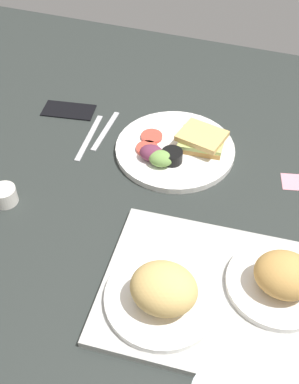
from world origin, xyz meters
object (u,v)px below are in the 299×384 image
Objects in this scene: fork at (106,130)px; sticky_note at (294,182)px; cell_phone at (69,110)px; plate_with_salad at (177,148)px; knife at (89,137)px; bread_plate_near at (282,279)px; bread_plate_far at (163,292)px; espresso_cup at (5,195)px; serving_tray at (219,295)px.

sticky_note is at bearing 85.71° from fork.
cell_phone reaches higher than sticky_note.
knife is (23.65, 1.59, -1.39)cm from plate_with_salad.
bread_plate_near is 1.04× the size of knife.
bread_plate_far reaches higher than bread_plate_near.
bread_plate_far reaches higher than espresso_cup.
plate_with_salad is 2.10× the size of cell_phone.
bread_plate_near is at bearing 54.42° from knife.
bread_plate_near is 76.03cm from cell_phone.
knife is at bearing 0.73° from sticky_note.
espresso_cup is (52.07, -8.91, 1.20)cm from serving_tray.
fork reaches higher than sticky_note.
bread_plate_near reaches higher than cell_phone.
bread_plate_near is 62.64cm from knife.
cell_phone is at bearing -32.33° from bread_plate_near.
sticky_note is at bearing 85.58° from knife.
espresso_cup is at bearing -9.71° from serving_tray.
serving_tray is 42.62cm from plate_with_salad.
bread_plate_far is 55.39cm from fork.
plate_with_salad is 1.59× the size of knife.
serving_tray is at bearing 130.87° from cell_phone.
serving_tray is at bearing 44.73° from fork.
bread_plate_near is at bearing 132.26° from plate_with_salad.
knife is 13.63cm from cell_phone.
sticky_note is (-50.09, 3.33, -0.19)cm from fork.
knife is at bearing -37.36° from fork.
espresso_cup is 36.26cm from cell_phone.
bread_plate_near is at bearing 175.97° from espresso_cup.
bread_plate_near is 32.71cm from sticky_note.
bread_plate_far is at bearing 33.85° from knife.
espresso_cup reaches higher than cell_phone.
bread_plate_far is at bearing 65.55° from sticky_note.
cell_phone is (13.28, -4.95, 0.15)cm from fork.
fork is 14.17cm from cell_phone.
sticky_note is (-29.44, 0.92, -1.58)cm from plate_with_salad.
plate_with_salad is 1.78× the size of fork.
bread_plate_near is 3.53× the size of espresso_cup.
cell_phone is 63.91cm from sticky_note.
serving_tray reaches higher than sticky_note.
serving_tray is 38.07cm from sticky_note.
plate_with_salad reaches higher than knife.
plate_with_salad reaches higher than fork.
cell_phone is (10.28, -8.95, 0.15)cm from knife.
bread_plate_near is at bearing 54.49° from fork.
fork is 0.89× the size of knife.
bread_plate_far is 46.91cm from sticky_note.
knife is (3.00, 4.00, 0.00)cm from fork.
bread_plate_near is at bearing -153.20° from bread_plate_far.
serving_tray is at bearing 23.45° from bread_plate_near.
serving_tray is 2.08× the size of bread_plate_far.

